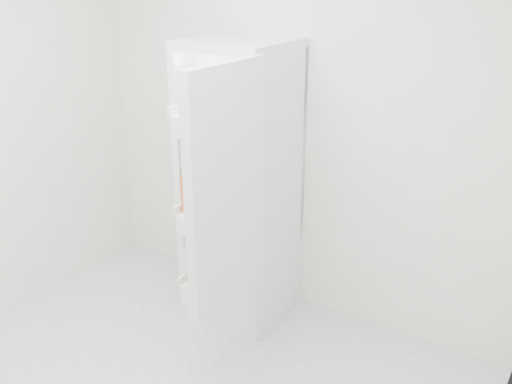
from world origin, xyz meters
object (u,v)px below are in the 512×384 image
Objects in this scene: mushroom_bowl at (221,197)px; fridge_door at (223,196)px; red_cabbage at (267,196)px; refrigerator at (245,216)px.

mushroom_bowl is 0.82m from fridge_door.
fridge_door is at bearing -52.89° from mushroom_bowl.
mushroom_bowl is at bearing -169.34° from red_cabbage.
refrigerator is at bearing 26.04° from fridge_door.
refrigerator is 0.23m from red_cabbage.
red_cabbage is at bearing 10.63° from refrigerator.
red_cabbage is 0.13× the size of fridge_door.
refrigerator is at bearing 10.69° from mushroom_bowl.
refrigerator is 0.20m from mushroom_bowl.
fridge_door is (0.14, -0.67, 0.26)m from red_cabbage.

